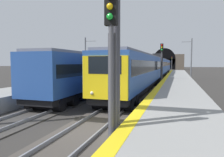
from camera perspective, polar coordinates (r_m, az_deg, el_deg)
ground_plane at (r=9.93m, az=-6.71°, el=-13.88°), size 320.00×320.00×0.00m
platform_right at (r=9.00m, az=17.35°, el=-12.70°), size 112.00×3.76×0.98m
platform_right_edge_strip at (r=9.01m, az=6.88°, el=-9.26°), size 112.00×0.50×0.01m
track_main_line at (r=9.92m, az=-6.71°, el=-13.65°), size 160.00×2.65×0.21m
track_adjacent_line at (r=12.22m, az=-25.59°, el=-10.61°), size 160.00×2.77×0.21m
train_main_approaching at (r=42.38m, az=12.03°, el=3.10°), size 62.54×3.03×4.91m
train_adjacent_platform at (r=39.55m, az=5.41°, el=3.01°), size 56.72×2.94×4.85m
railway_signal_near at (r=6.65m, az=-0.22°, el=5.21°), size 0.39×0.38×5.29m
railway_signal_mid at (r=28.49m, az=13.26°, el=4.69°), size 0.39×0.38×5.59m
railway_signal_far at (r=79.63m, az=15.84°, el=4.19°), size 0.39×0.38×5.36m
overhead_signal_gantry at (r=9.42m, az=-23.93°, el=17.22°), size 0.70×8.22×7.01m
tunnel_portal at (r=103.84m, az=13.97°, el=4.40°), size 2.55×17.85×10.00m
catenary_mast_near at (r=34.65m, az=-7.13°, el=5.19°), size 0.22×1.90×7.16m
catenary_mast_far at (r=40.64m, az=20.58°, el=5.02°), size 0.22×1.84×7.47m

